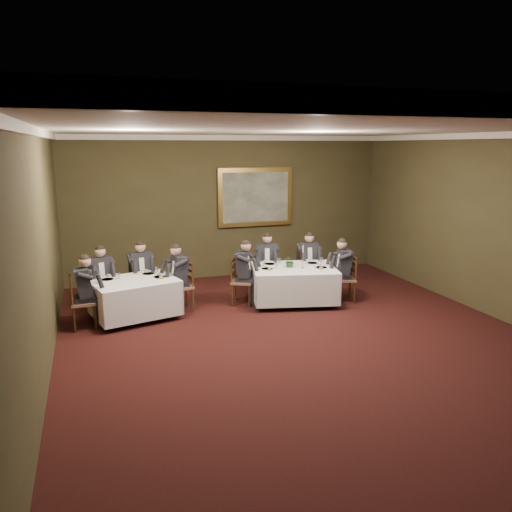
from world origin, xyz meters
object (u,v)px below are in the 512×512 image
chair_main_endright (345,288)px  diner_sec_endright (181,285)px  chair_main_backright (307,278)px  chair_sec_endright (182,296)px  diner_sec_backleft (101,286)px  diner_sec_backright (141,281)px  painting (255,197)px  chair_sec_backleft (102,297)px  diner_main_endright (344,278)px  centerpiece (290,260)px  chair_main_backleft (267,279)px  diner_sec_endleft (83,301)px  table_main (294,282)px  diner_main_endleft (242,280)px  diner_main_backright (308,268)px  chair_main_endleft (242,291)px  diner_main_backleft (267,269)px  chair_sec_backright (142,291)px  chair_sec_endleft (83,313)px  table_second (135,296)px  candlestick (303,260)px

chair_main_endright → diner_sec_endright: size_ratio=0.74×
chair_main_backright → chair_sec_endright: same height
diner_sec_backleft → diner_sec_endright: 1.57m
diner_sec_backright → painting: bearing=-158.7°
chair_sec_backleft → diner_main_endright: bearing=157.9°
chair_sec_backleft → centerpiece: centerpiece is taller
chair_main_backright → chair_main_backleft: bearing=-6.8°
chair_main_endright → diner_sec_endleft: 5.27m
table_main → chair_sec_endright: size_ratio=1.99×
chair_main_backleft → diner_main_endleft: (-0.81, -0.73, 0.23)m
diner_main_backright → chair_main_endleft: diner_main_backright is taller
table_main → chair_main_backleft: 1.02m
chair_main_endleft → painting: painting is taller
diner_main_backleft → chair_main_backright: (0.91, -0.20, -0.23)m
chair_sec_backright → chair_main_endleft: bearing=154.7°
diner_sec_backleft → chair_sec_endleft: (-0.35, -0.89, -0.23)m
chair_main_backleft → chair_main_endright: (1.32, -1.23, 0.00)m
diner_main_backright → diner_main_endleft: 1.79m
diner_sec_backleft → centerpiece: size_ratio=4.70×
chair_sec_backright → diner_sec_backright: 0.23m
chair_sec_backleft → chair_sec_endleft: size_ratio=1.00×
diner_main_backleft → centerpiece: size_ratio=4.70×
table_main → chair_sec_backleft: chair_sec_backleft is taller
diner_main_endleft → diner_sec_backleft: same height
diner_sec_backleft → diner_sec_backright: 0.82m
chair_main_endleft → centerpiece: centerpiece is taller
chair_sec_endleft → chair_main_endleft: bearing=95.0°
diner_sec_endright → diner_sec_backright: bearing=40.1°
chair_main_endleft → centerpiece: 1.20m
chair_main_endleft → chair_sec_endright: bearing=-64.6°
diner_main_backright → chair_main_endright: size_ratio=1.35×
chair_main_endright → diner_sec_backleft: (-4.93, 0.94, 0.23)m
table_main → diner_main_endright: (1.06, -0.25, 0.06)m
chair_sec_backleft → diner_sec_backright: (0.80, 0.19, 0.23)m
chair_sec_endleft → centerpiece: 4.19m
chair_sec_backright → diner_sec_backright: (0.00, -0.01, 0.23)m
table_second → diner_sec_endright: size_ratio=1.32×
candlestick → diner_main_endleft: bearing=163.1°
diner_main_backleft → chair_sec_endleft: (-3.96, -1.17, -0.23)m
chair_sec_backleft → chair_sec_backright: 0.82m
diner_sec_backleft → diner_sec_endright: bearing=153.3°
diner_sec_endleft → chair_sec_endright: bearing=100.8°
diner_sec_backleft → chair_sec_endright: size_ratio=1.35×
chair_main_backright → diner_main_backright: (-0.00, -0.01, 0.23)m
diner_sec_backright → painting: 3.79m
diner_main_endright → painting: size_ratio=0.69×
chair_sec_backleft → chair_sec_endright: same height
table_main → chair_main_endleft: size_ratio=1.99×
table_second → chair_main_endright: (4.34, -0.28, -0.17)m
diner_sec_endleft → diner_main_backright: bearing=97.8°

